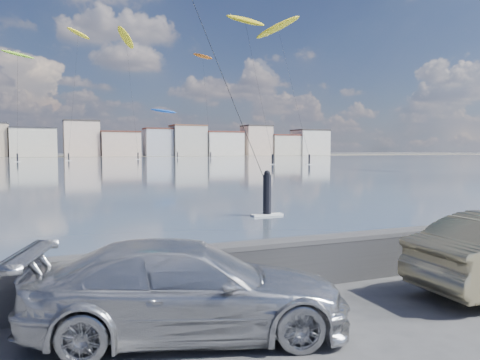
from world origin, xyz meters
The scene contains 13 objects.
ground centered at (0.00, 0.00, 0.00)m, with size 700.00×700.00×0.00m, color #333335.
bay_water centered at (0.00, 91.50, 0.01)m, with size 500.00×177.00×0.00m, color #344257.
far_shore_strip centered at (0.00, 200.00, 0.01)m, with size 500.00×60.00×0.00m, color #4C473D.
seawall centered at (0.00, 2.70, 0.58)m, with size 400.00×0.36×1.08m.
far_buildings centered at (1.31, 186.00, 6.03)m, with size 240.79×13.26×14.60m.
car_silver centered at (-1.08, 1.14, 0.73)m, with size 2.04×5.02×1.46m, color silver.
kitesurfer_4 centered at (-8.24, 125.51, 26.20)m, with size 8.39×17.10×28.17m.
kitesurfer_8 centered at (34.16, 79.82, 27.75)m, with size 7.25×11.21×30.48m.
kitesurfer_9 centered at (49.46, 152.33, 34.85)m, with size 6.81×18.45×37.43m.
kitesurfer_14 centered at (36.68, 158.22, 16.25)m, with size 9.57×18.65×17.70m.
kitesurfer_15 centered at (43.87, 84.55, 28.62)m, with size 10.23×18.26×31.92m.
kitesurfer_16 centered at (6.66, 129.81, 33.70)m, with size 8.59×17.00×35.40m.
kitesurfer_17 centered at (20.43, 136.37, 35.27)m, with size 7.31×13.64×38.75m.
Camera 1 is at (-3.13, -5.76, 2.90)m, focal length 35.00 mm.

